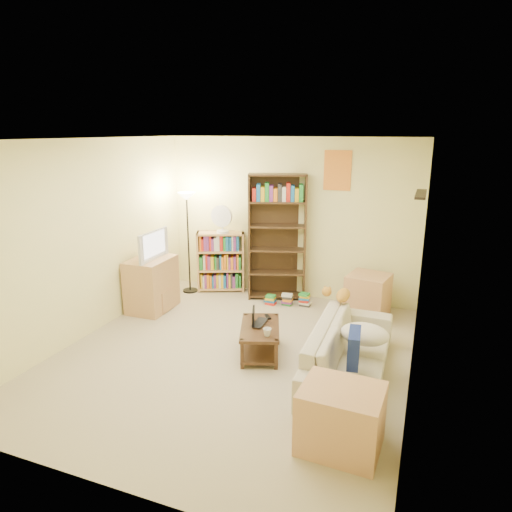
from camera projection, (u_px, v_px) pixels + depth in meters
name	position (u px, v px, depth m)	size (l,w,h in m)	color
room	(231.00, 221.00, 5.02)	(4.50, 4.54, 2.52)	tan
sofa	(350.00, 351.00, 4.93)	(0.79, 1.95, 0.57)	#C1B4A0
navy_pillow	(354.00, 348.00, 4.45)	(0.37, 0.11, 0.34)	navy
cream_blanket	(364.00, 334.00, 4.87)	(0.52, 0.37, 0.22)	beige
tabby_cat	(340.00, 295.00, 5.59)	(0.44, 0.16, 0.15)	#BF8128
coffee_table	(260.00, 337.00, 5.41)	(0.68, 0.91, 0.36)	#46291B
laptop	(263.00, 324.00, 5.42)	(0.21, 0.32, 0.02)	black
laptop_screen	(253.00, 316.00, 5.40)	(0.01, 0.27, 0.18)	white
mug	(267.00, 332.00, 5.11)	(0.12, 0.12, 0.09)	silver
tv_remote	(268.00, 317.00, 5.63)	(0.04, 0.14, 0.02)	black
tv_stand	(152.00, 284.00, 6.74)	(0.52, 0.73, 0.78)	tan
television	(149.00, 245.00, 6.58)	(0.11, 0.73, 0.42)	black
tall_bookshelf	(277.00, 234.00, 7.04)	(0.93, 0.55, 1.96)	#433019
short_bookshelf	(221.00, 261.00, 7.54)	(0.83, 0.58, 0.99)	tan
desk_fan	(222.00, 219.00, 7.29)	(0.35, 0.20, 0.46)	white
floor_lamp	(187.00, 213.00, 7.25)	(0.28, 0.28, 1.65)	black
side_table	(368.00, 296.00, 6.50)	(0.54, 0.54, 0.62)	tan
end_cabinet	(341.00, 418.00, 3.79)	(0.66, 0.55, 0.55)	tan
book_stacks	(289.00, 300.00, 6.97)	(0.68, 0.25, 0.21)	red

